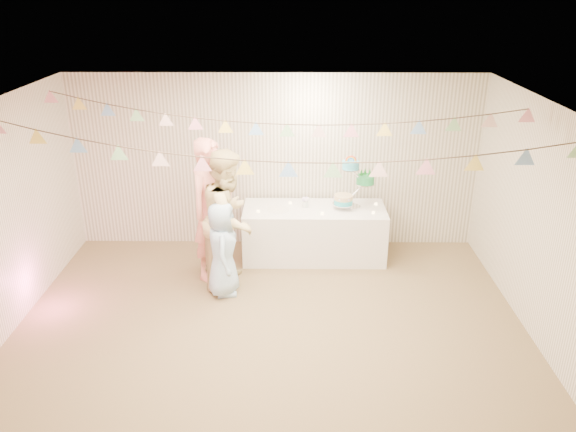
{
  "coord_description": "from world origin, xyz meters",
  "views": [
    {
      "loc": [
        0.27,
        -5.45,
        3.77
      ],
      "look_at": [
        0.2,
        0.8,
        1.15
      ],
      "focal_mm": 35.0,
      "sensor_mm": 36.0,
      "label": 1
    }
  ],
  "objects_px": {
    "person_child": "(222,249)",
    "cake_stand": "(354,185)",
    "table": "(314,233)",
    "person_adult_a": "(213,210)",
    "person_adult_b": "(229,219)"
  },
  "relations": [
    {
      "from": "person_child",
      "to": "cake_stand",
      "type": "bearing_deg",
      "value": -62.96
    },
    {
      "from": "table",
      "to": "person_child",
      "type": "distance_m",
      "value": 1.62
    },
    {
      "from": "cake_stand",
      "to": "person_adult_a",
      "type": "bearing_deg",
      "value": -161.92
    },
    {
      "from": "person_adult_b",
      "to": "cake_stand",
      "type": "bearing_deg",
      "value": -50.87
    },
    {
      "from": "table",
      "to": "person_child",
      "type": "relative_size",
      "value": 1.62
    },
    {
      "from": "table",
      "to": "person_adult_b",
      "type": "xyz_separation_m",
      "value": [
        -1.14,
        -0.77,
        0.54
      ]
    },
    {
      "from": "table",
      "to": "cake_stand",
      "type": "relative_size",
      "value": 2.82
    },
    {
      "from": "table",
      "to": "person_adult_b",
      "type": "relative_size",
      "value": 1.1
    },
    {
      "from": "person_adult_a",
      "to": "table",
      "type": "bearing_deg",
      "value": -30.91
    },
    {
      "from": "person_adult_a",
      "to": "person_adult_b",
      "type": "xyz_separation_m",
      "value": [
        0.23,
        -0.19,
        -0.05
      ]
    },
    {
      "from": "person_adult_a",
      "to": "person_adult_b",
      "type": "relative_size",
      "value": 1.05
    },
    {
      "from": "table",
      "to": "person_adult_a",
      "type": "xyz_separation_m",
      "value": [
        -1.37,
        -0.58,
        0.59
      ]
    },
    {
      "from": "person_adult_a",
      "to": "person_adult_b",
      "type": "distance_m",
      "value": 0.3
    },
    {
      "from": "table",
      "to": "person_adult_b",
      "type": "bearing_deg",
      "value": -146.05
    },
    {
      "from": "cake_stand",
      "to": "person_adult_a",
      "type": "height_order",
      "value": "person_adult_a"
    }
  ]
}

